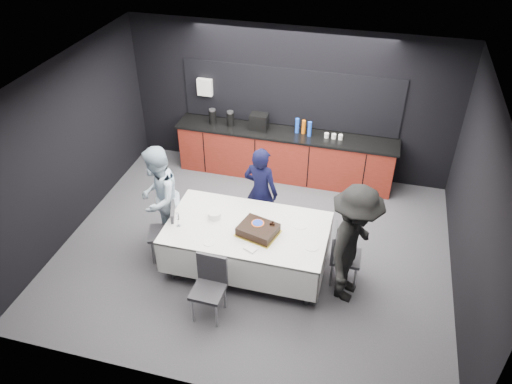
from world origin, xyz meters
TOP-DOWN VIEW (x-y plane):
  - ground at (0.00, 0.00)m, footprint 6.00×6.00m
  - room_shell at (0.00, 0.00)m, footprint 6.04×5.04m
  - kitchenette at (-0.02, 2.22)m, footprint 4.10×0.64m
  - party_table at (0.00, -0.40)m, footprint 2.32×1.32m
  - cake_assembly at (0.19, -0.50)m, footprint 0.65×0.57m
  - plate_stack at (-0.52, -0.31)m, footprint 0.20×0.20m
  - loose_plate_near at (-0.42, -0.86)m, footprint 0.18×0.18m
  - loose_plate_right_a at (0.72, -0.17)m, footprint 0.21×0.21m
  - loose_plate_right_b at (0.97, -0.58)m, footprint 0.20×0.20m
  - loose_plate_far at (0.01, 0.01)m, footprint 0.22×0.22m
  - fork_pile at (0.17, -0.85)m, footprint 0.20×0.17m
  - champagne_flute at (-0.96, -0.63)m, footprint 0.06×0.06m
  - chair_left at (-1.23, -0.46)m, footprint 0.54×0.54m
  - chair_right at (1.36, -0.30)m, footprint 0.43×0.43m
  - chair_near at (-0.25, -1.35)m, footprint 0.43×0.43m
  - person_center at (-0.02, 0.48)m, footprint 0.63×0.47m
  - person_left at (-1.46, -0.18)m, footprint 0.73×0.90m
  - person_right at (1.52, -0.56)m, footprint 0.90×1.29m

SIDE VIEW (x-z plane):
  - ground at x=0.00m, z-range 0.00..0.00m
  - chair_left at x=-1.23m, z-range 0.07..1.00m
  - chair_right at x=1.36m, z-range 0.07..1.00m
  - chair_near at x=-0.25m, z-range 0.07..1.00m
  - kitchenette at x=-0.02m, z-range -0.48..1.57m
  - party_table at x=0.00m, z-range 0.25..1.03m
  - loose_plate_near at x=-0.42m, z-range 0.78..0.79m
  - loose_plate_right_a at x=0.72m, z-range 0.78..0.79m
  - loose_plate_right_b at x=0.97m, z-range 0.78..0.79m
  - loose_plate_far at x=0.01m, z-range 0.78..0.79m
  - person_center at x=-0.02m, z-range 0.00..1.57m
  - fork_pile at x=0.17m, z-range 0.78..0.81m
  - plate_stack at x=-0.52m, z-range 0.78..0.88m
  - cake_assembly at x=0.19m, z-range 0.76..0.93m
  - person_left at x=-1.46m, z-range 0.00..1.72m
  - person_right at x=1.52m, z-range 0.00..1.83m
  - champagne_flute at x=-0.96m, z-range 0.83..1.05m
  - room_shell at x=0.00m, z-range 0.45..3.27m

